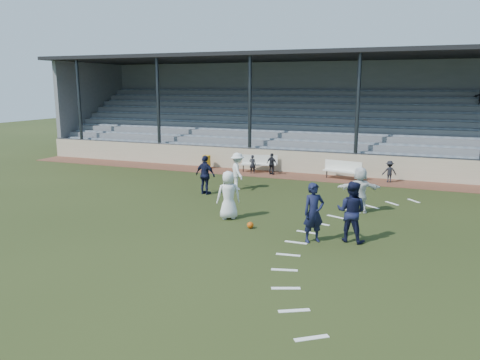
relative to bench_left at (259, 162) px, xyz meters
name	(u,v)px	position (x,y,z in m)	size (l,w,h in m)	color
ground	(213,232)	(2.16, -10.92, -0.58)	(90.00, 90.00, 0.00)	#263114
cinder_track	(294,176)	(2.16, -0.42, -0.57)	(34.00, 2.00, 0.02)	brown
retaining_wall	(300,162)	(2.16, 0.63, 0.02)	(34.00, 0.18, 1.20)	#BFB193
bench_left	(259,162)	(0.00, 0.00, 0.00)	(2.04, 0.94, 0.95)	white
bench_right	(343,168)	(4.71, -0.41, 0.00)	(2.04, 0.87, 0.95)	white
trash_bin	(207,162)	(-3.24, -0.05, -0.19)	(0.47, 0.47, 0.76)	#C69317
football	(250,225)	(3.18, -10.06, -0.47)	(0.23, 0.23, 0.23)	#C04C0B
player_white_lead	(228,195)	(2.02, -9.22, 0.30)	(0.86, 0.56, 1.77)	white
player_navy_lead	(314,213)	(5.48, -10.64, 0.35)	(0.68, 0.45, 1.87)	#121633
player_navy_mid	(351,212)	(6.55, -10.17, 0.37)	(0.93, 0.73, 1.92)	#121633
player_white_wing	(237,171)	(0.51, -4.54, 0.28)	(1.12, 0.64, 1.73)	white
player_navy_wing	(205,175)	(-0.46, -5.99, 0.29)	(1.02, 0.43, 1.75)	#121633
player_white_back	(360,190)	(6.35, -6.63, 0.31)	(1.66, 0.53, 1.79)	white
sub_left_near	(253,164)	(-0.19, -0.56, -0.05)	(0.37, 0.24, 1.02)	black
sub_left_far	(272,164)	(0.91, -0.51, 0.02)	(0.68, 0.28, 1.17)	black
sub_right	(389,172)	(7.01, -0.33, -0.02)	(0.70, 0.40, 1.09)	black
grandstand	(319,126)	(2.16, 5.34, 1.62)	(34.60, 9.00, 6.61)	slate
penalty_arc	(337,247)	(6.28, -10.92, -0.58)	(3.89, 14.63, 0.01)	white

